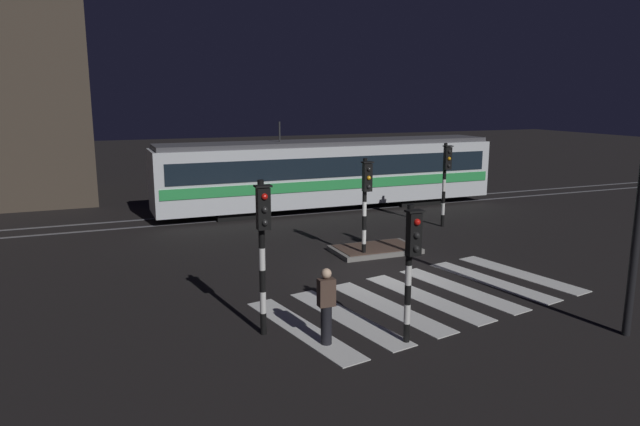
# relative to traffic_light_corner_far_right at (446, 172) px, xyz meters

# --- Properties ---
(ground_plane) EXTENTS (120.00, 120.00, 0.00)m
(ground_plane) POSITION_rel_traffic_light_corner_far_right_xyz_m (-5.32, -4.77, -2.26)
(ground_plane) COLOR black
(rail_near) EXTENTS (80.00, 0.12, 0.03)m
(rail_near) POSITION_rel_traffic_light_corner_far_right_xyz_m (-5.32, 4.59, -2.24)
(rail_near) COLOR #59595E
(rail_near) RESTS_ON ground
(rail_far) EXTENTS (80.00, 0.12, 0.03)m
(rail_far) POSITION_rel_traffic_light_corner_far_right_xyz_m (-5.32, 6.02, -2.24)
(rail_far) COLOR #59595E
(rail_far) RESTS_ON ground
(crosswalk_zebra) EXTENTS (9.05, 5.80, 0.02)m
(crosswalk_zebra) POSITION_rel_traffic_light_corner_far_right_xyz_m (-5.32, -7.08, -2.25)
(crosswalk_zebra) COLOR silver
(crosswalk_zebra) RESTS_ON ground
(traffic_island) EXTENTS (2.90, 1.73, 0.18)m
(traffic_island) POSITION_rel_traffic_light_corner_far_right_xyz_m (-4.41, -2.42, -2.17)
(traffic_island) COLOR slate
(traffic_island) RESTS_ON ground
(traffic_light_corner_far_right) EXTENTS (0.36, 0.42, 3.42)m
(traffic_light_corner_far_right) POSITION_rel_traffic_light_corner_far_right_xyz_m (0.00, 0.00, 0.00)
(traffic_light_corner_far_right) COLOR black
(traffic_light_corner_far_right) RESTS_ON ground
(traffic_light_median_centre) EXTENTS (0.36, 0.42, 3.31)m
(traffic_light_median_centre) POSITION_rel_traffic_light_corner_far_right_xyz_m (-5.09, -3.01, -0.08)
(traffic_light_median_centre) COLOR black
(traffic_light_median_centre) RESTS_ON ground
(traffic_light_kerb_mid_left) EXTENTS (0.36, 0.42, 3.06)m
(traffic_light_kerb_mid_left) POSITION_rel_traffic_light_corner_far_right_xyz_m (-7.23, -9.45, -0.24)
(traffic_light_kerb_mid_left) COLOR black
(traffic_light_kerb_mid_left) RESTS_ON ground
(traffic_light_corner_near_left) EXTENTS (0.36, 0.42, 3.51)m
(traffic_light_corner_near_left) POSITION_rel_traffic_light_corner_far_right_xyz_m (-9.99, -7.84, 0.06)
(traffic_light_corner_near_left) COLOR black
(traffic_light_corner_near_left) RESTS_ON ground
(tram) EXTENTS (16.42, 2.58, 4.15)m
(tram) POSITION_rel_traffic_light_corner_far_right_xyz_m (-2.84, 5.30, -0.51)
(tram) COLOR silver
(tram) RESTS_ON ground
(pedestrian_waiting_at_kerb) EXTENTS (0.36, 0.24, 1.71)m
(pedestrian_waiting_at_kerb) POSITION_rel_traffic_light_corner_far_right_xyz_m (-8.89, -8.80, -1.38)
(pedestrian_waiting_at_kerb) COLOR black
(pedestrian_waiting_at_kerb) RESTS_ON ground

